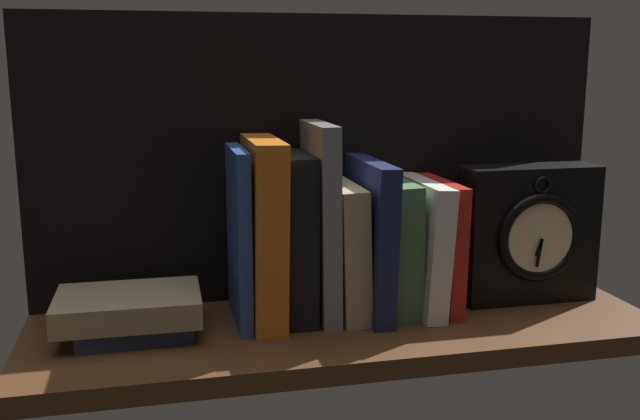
{
  "coord_description": "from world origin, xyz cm",
  "views": [
    {
      "loc": [
        -23.12,
        -84.79,
        32.65
      ],
      "look_at": [
        -2.51,
        3.49,
        14.04
      ],
      "focal_mm": 40.58,
      "sensor_mm": 36.0,
      "label": 1
    }
  ],
  "objects_px": {
    "book_red_requiem": "(439,244)",
    "book_stack_side": "(130,312)",
    "book_gray_chess": "(321,221)",
    "book_green_romantic": "(394,246)",
    "book_black_skeptic": "(295,237)",
    "framed_clock": "(529,234)",
    "book_blue_modern": "(239,236)",
    "book_navy_bierce": "(369,237)",
    "book_tan_shortstories": "(344,249)",
    "book_orange_pandolfini": "(263,231)",
    "book_white_catcher": "(420,245)"
  },
  "relations": [
    {
      "from": "book_navy_bierce",
      "to": "book_stack_side",
      "type": "bearing_deg",
      "value": -176.59
    },
    {
      "from": "book_blue_modern",
      "to": "book_black_skeptic",
      "type": "xyz_separation_m",
      "value": [
        0.07,
        0.0,
        -0.0
      ]
    },
    {
      "from": "book_orange_pandolfini",
      "to": "book_navy_bierce",
      "type": "distance_m",
      "value": 0.14
    },
    {
      "from": "book_gray_chess",
      "to": "book_navy_bierce",
      "type": "relative_size",
      "value": 1.24
    },
    {
      "from": "book_black_skeptic",
      "to": "book_green_romantic",
      "type": "bearing_deg",
      "value": 0.0
    },
    {
      "from": "book_green_romantic",
      "to": "book_white_catcher",
      "type": "bearing_deg",
      "value": 0.0
    },
    {
      "from": "book_navy_bierce",
      "to": "framed_clock",
      "type": "bearing_deg",
      "value": -1.44
    },
    {
      "from": "book_blue_modern",
      "to": "framed_clock",
      "type": "bearing_deg",
      "value": -0.82
    },
    {
      "from": "book_red_requiem",
      "to": "book_black_skeptic",
      "type": "bearing_deg",
      "value": 180.0
    },
    {
      "from": "book_tan_shortstories",
      "to": "book_red_requiem",
      "type": "xyz_separation_m",
      "value": [
        0.13,
        0.0,
        -0.0
      ]
    },
    {
      "from": "framed_clock",
      "to": "book_stack_side",
      "type": "xyz_separation_m",
      "value": [
        -0.53,
        -0.01,
        -0.07
      ]
    },
    {
      "from": "book_blue_modern",
      "to": "book_navy_bierce",
      "type": "bearing_deg",
      "value": 0.0
    },
    {
      "from": "framed_clock",
      "to": "book_orange_pandolfini",
      "type": "bearing_deg",
      "value": 179.11
    },
    {
      "from": "book_blue_modern",
      "to": "book_tan_shortstories",
      "type": "height_order",
      "value": "book_blue_modern"
    },
    {
      "from": "book_white_catcher",
      "to": "book_stack_side",
      "type": "relative_size",
      "value": 1.0
    },
    {
      "from": "book_black_skeptic",
      "to": "framed_clock",
      "type": "distance_m",
      "value": 0.33
    },
    {
      "from": "book_blue_modern",
      "to": "book_tan_shortstories",
      "type": "xyz_separation_m",
      "value": [
        0.14,
        0.0,
        -0.03
      ]
    },
    {
      "from": "book_black_skeptic",
      "to": "book_red_requiem",
      "type": "relative_size",
      "value": 1.24
    },
    {
      "from": "book_white_catcher",
      "to": "framed_clock",
      "type": "xyz_separation_m",
      "value": [
        0.16,
        -0.01,
        0.01
      ]
    },
    {
      "from": "book_blue_modern",
      "to": "book_navy_bierce",
      "type": "height_order",
      "value": "book_blue_modern"
    },
    {
      "from": "book_tan_shortstories",
      "to": "framed_clock",
      "type": "distance_m",
      "value": 0.26
    },
    {
      "from": "book_red_requiem",
      "to": "framed_clock",
      "type": "distance_m",
      "value": 0.13
    },
    {
      "from": "book_orange_pandolfini",
      "to": "book_gray_chess",
      "type": "relative_size",
      "value": 0.93
    },
    {
      "from": "framed_clock",
      "to": "book_stack_side",
      "type": "distance_m",
      "value": 0.54
    },
    {
      "from": "book_gray_chess",
      "to": "book_green_romantic",
      "type": "xyz_separation_m",
      "value": [
        0.1,
        0.0,
        -0.04
      ]
    },
    {
      "from": "book_gray_chess",
      "to": "book_green_romantic",
      "type": "distance_m",
      "value": 0.11
    },
    {
      "from": "book_gray_chess",
      "to": "book_navy_bierce",
      "type": "bearing_deg",
      "value": 0.0
    },
    {
      "from": "book_green_romantic",
      "to": "book_navy_bierce",
      "type": "bearing_deg",
      "value": 180.0
    },
    {
      "from": "book_orange_pandolfini",
      "to": "book_tan_shortstories",
      "type": "height_order",
      "value": "book_orange_pandolfini"
    },
    {
      "from": "book_red_requiem",
      "to": "framed_clock",
      "type": "height_order",
      "value": "framed_clock"
    },
    {
      "from": "book_gray_chess",
      "to": "book_green_romantic",
      "type": "height_order",
      "value": "book_gray_chess"
    },
    {
      "from": "book_gray_chess",
      "to": "book_red_requiem",
      "type": "bearing_deg",
      "value": 0.0
    },
    {
      "from": "book_orange_pandolfini",
      "to": "book_navy_bierce",
      "type": "xyz_separation_m",
      "value": [
        0.14,
        0.0,
        -0.02
      ]
    },
    {
      "from": "book_red_requiem",
      "to": "framed_clock",
      "type": "relative_size",
      "value": 0.92
    },
    {
      "from": "book_orange_pandolfini",
      "to": "book_red_requiem",
      "type": "xyz_separation_m",
      "value": [
        0.24,
        0.0,
        -0.03
      ]
    },
    {
      "from": "book_black_skeptic",
      "to": "book_tan_shortstories",
      "type": "relative_size",
      "value": 1.24
    },
    {
      "from": "book_stack_side",
      "to": "book_orange_pandolfini",
      "type": "bearing_deg",
      "value": 6.25
    },
    {
      "from": "book_red_requiem",
      "to": "book_stack_side",
      "type": "bearing_deg",
      "value": -177.42
    },
    {
      "from": "book_green_romantic",
      "to": "framed_clock",
      "type": "relative_size",
      "value": 0.93
    },
    {
      "from": "book_orange_pandolfini",
      "to": "book_blue_modern",
      "type": "bearing_deg",
      "value": 180.0
    },
    {
      "from": "book_orange_pandolfini",
      "to": "framed_clock",
      "type": "distance_m",
      "value": 0.37
    },
    {
      "from": "book_orange_pandolfini",
      "to": "book_green_romantic",
      "type": "xyz_separation_m",
      "value": [
        0.18,
        0.0,
        -0.03
      ]
    },
    {
      "from": "book_blue_modern",
      "to": "book_red_requiem",
      "type": "bearing_deg",
      "value": 0.0
    },
    {
      "from": "book_black_skeptic",
      "to": "book_white_catcher",
      "type": "relative_size",
      "value": 1.23
    },
    {
      "from": "book_orange_pandolfini",
      "to": "book_black_skeptic",
      "type": "distance_m",
      "value": 0.04
    },
    {
      "from": "book_tan_shortstories",
      "to": "framed_clock",
      "type": "xyz_separation_m",
      "value": [
        0.26,
        -0.01,
        0.01
      ]
    },
    {
      "from": "book_tan_shortstories",
      "to": "book_stack_side",
      "type": "xyz_separation_m",
      "value": [
        -0.27,
        -0.02,
        -0.06
      ]
    },
    {
      "from": "book_gray_chess",
      "to": "book_tan_shortstories",
      "type": "relative_size",
      "value": 1.46
    },
    {
      "from": "book_blue_modern",
      "to": "book_white_catcher",
      "type": "bearing_deg",
      "value": 0.0
    },
    {
      "from": "book_gray_chess",
      "to": "book_blue_modern",
      "type": "bearing_deg",
      "value": 180.0
    }
  ]
}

